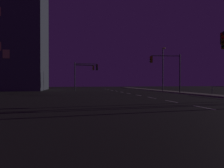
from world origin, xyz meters
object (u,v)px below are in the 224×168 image
Objects in this scene: traffic_light_near_left at (85,70)px; traffic_light_overhead_east at (83,72)px; traffic_light_mid_right at (86,71)px; traffic_light_far_right at (167,65)px; street_lamp_mid_block at (163,65)px.

traffic_light_near_left reaches higher than traffic_light_overhead_east.
traffic_light_mid_right is at bearing -87.74° from traffic_light_overhead_east.
traffic_light_far_right reaches higher than traffic_light_mid_right.
traffic_light_overhead_east reaches higher than traffic_light_mid_right.
traffic_light_mid_right is 3.96m from traffic_light_overhead_east.
traffic_light_mid_right is 0.95× the size of traffic_light_overhead_east.
traffic_light_overhead_east is at bearing 140.98° from street_lamp_mid_block.
traffic_light_far_right is 18.95m from traffic_light_near_left.
traffic_light_far_right is at bearing -111.09° from street_lamp_mid_block.
traffic_light_overhead_east is 16.57m from street_lamp_mid_block.
street_lamp_mid_block is (12.71, -6.47, 0.86)m from traffic_light_mid_right.
traffic_light_overhead_east is 0.75× the size of street_lamp_mid_block.
street_lamp_mid_block reaches higher than traffic_light_overhead_east.
street_lamp_mid_block reaches higher than traffic_light_near_left.
traffic_light_far_right is 1.00× the size of traffic_light_overhead_east.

